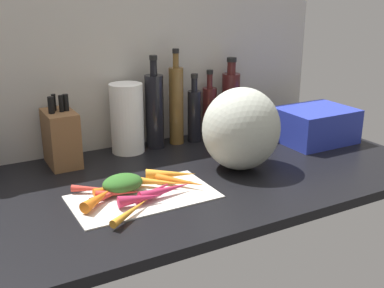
{
  "coord_description": "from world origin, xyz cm",
  "views": [
    {
      "loc": [
        -60.95,
        -124.36,
        57.72
      ],
      "look_at": [
        2.77,
        -9.24,
        13.42
      ],
      "focal_mm": 43.94,
      "sensor_mm": 36.0,
      "label": 1
    }
  ],
  "objects": [
    {
      "name": "ground_plane",
      "position": [
        0.0,
        0.0,
        -1.5
      ],
      "size": [
        170.0,
        80.0,
        3.0
      ],
      "primitive_type": "cube",
      "color": "black"
    },
    {
      "name": "wall_back",
      "position": [
        0.0,
        38.5,
        30.0
      ],
      "size": [
        170.0,
        3.0,
        60.0
      ],
      "primitive_type": "cube",
      "color": "#BCB7AD",
      "rests_on": "ground_plane"
    },
    {
      "name": "cutting_board",
      "position": [
        -13.56,
        -9.81,
        0.4
      ],
      "size": [
        41.21,
        22.85,
        0.8
      ],
      "primitive_type": "cube",
      "color": "beige",
      "rests_on": "ground_plane"
    },
    {
      "name": "carrot_0",
      "position": [
        -1.54,
        -3.44,
        2.56
      ],
      "size": [
        15.27,
        10.02,
        3.52
      ],
      "primitive_type": "cone",
      "rotation": [
        0.0,
        1.57,
        -0.46
      ],
      "color": "orange",
      "rests_on": "cutting_board"
    },
    {
      "name": "carrot_1",
      "position": [
        -25.91,
        -0.77,
        1.88
      ],
      "size": [
        11.17,
        7.98,
        2.16
      ],
      "primitive_type": "cone",
      "rotation": [
        0.0,
        1.57,
        -0.55
      ],
      "color": "red",
      "rests_on": "cutting_board"
    },
    {
      "name": "carrot_2",
      "position": [
        -7.79,
        -6.08,
        2.25
      ],
      "size": [
        15.71,
        13.51,
        2.89
      ],
      "primitive_type": "cone",
      "rotation": [
        0.0,
        1.57,
        -0.68
      ],
      "color": "orange",
      "rests_on": "cutting_board"
    },
    {
      "name": "carrot_3",
      "position": [
        -1.02,
        -8.98,
        2.13
      ],
      "size": [
        12.04,
        14.02,
        2.67
      ],
      "primitive_type": "cone",
      "rotation": [
        0.0,
        1.57,
        -0.89
      ],
      "color": "orange",
      "rests_on": "cutting_board"
    },
    {
      "name": "carrot_4",
      "position": [
        -18.54,
        -3.79,
        2.0
      ],
      "size": [
        15.78,
        3.08,
        2.39
      ],
      "primitive_type": "cone",
      "rotation": [
        0.0,
        1.57,
        0.04
      ],
      "color": "orange",
      "rests_on": "cutting_board"
    },
    {
      "name": "carrot_5",
      "position": [
        -26.08,
        -8.83,
        2.45
      ],
      "size": [
        13.48,
        11.49,
        3.31
      ],
      "primitive_type": "cone",
      "rotation": [
        0.0,
        1.57,
        0.66
      ],
      "color": "orange",
      "rests_on": "cutting_board"
    },
    {
      "name": "carrot_6",
      "position": [
        -20.78,
        -6.58,
        1.9
      ],
      "size": [
        16.73,
        7.26,
        2.2
      ],
      "primitive_type": "cone",
      "rotation": [
        0.0,
        1.57,
        0.31
      ],
      "color": "red",
      "rests_on": "cutting_board"
    },
    {
      "name": "carrot_7",
      "position": [
        -20.19,
        -7.52,
        1.93
      ],
      "size": [
        12.71,
        6.52,
        2.26
      ],
      "primitive_type": "cone",
      "rotation": [
        0.0,
        1.57,
        -0.35
      ],
      "color": "red",
      "rests_on": "cutting_board"
    },
    {
      "name": "carrot_8",
      "position": [
        -9.9,
        -10.77,
        1.89
      ],
      "size": [
        16.37,
        9.23,
        2.19
      ],
      "primitive_type": "cone",
      "rotation": [
        0.0,
        1.57,
        0.44
      ],
      "color": "#B2264C",
      "rests_on": "cutting_board"
    },
    {
      "name": "carrot_9",
      "position": [
        -21.16,
        -19.72,
        1.92
      ],
      "size": [
        14.95,
        11.31,
        2.24
      ],
      "primitive_type": "cone",
      "rotation": [
        0.0,
        1.57,
        0.61
      ],
      "color": "orange",
      "rests_on": "cutting_board"
    },
    {
      "name": "carrot_10",
      "position": [
        -16.55,
        -14.95,
        2.47
      ],
      "size": [
        12.85,
        4.93,
        3.33
      ],
      "primitive_type": "cone",
      "rotation": [
        0.0,
        1.57,
        -0.13
      ],
      "color": "#B2264C",
      "rests_on": "cutting_board"
    },
    {
      "name": "carrot_11",
      "position": [
        -7.89,
        -12.99,
        2.34
      ],
      "size": [
        17.09,
        4.76,
        3.09
      ],
      "primitive_type": "cone",
      "rotation": [
        0.0,
        1.57,
        0.1
      ],
      "color": "#B2264C",
      "rests_on": "cutting_board"
    },
    {
      "name": "carrot_greens_pile",
      "position": [
        -17.7,
        -4.53,
        3.34
      ],
      "size": [
        12.01,
        9.24,
        5.08
      ],
      "primitive_type": "ellipsoid",
      "color": "#2D6023",
      "rests_on": "cutting_board"
    },
    {
      "name": "winter_squash",
      "position": [
        24.05,
        -3.97,
        13.61
      ],
      "size": [
        26.18,
        24.15,
        27.22
      ],
      "primitive_type": "ellipsoid",
      "color": "#B2B7A8",
      "rests_on": "ground_plane"
    },
    {
      "name": "knife_block",
      "position": [
        -26.86,
        27.89,
        9.6
      ],
      "size": [
        9.67,
        15.88,
        24.13
      ],
      "color": "brown",
      "rests_on": "ground_plane"
    },
    {
      "name": "paper_towel_roll",
      "position": [
        -2.54,
        29.5,
        12.61
      ],
      "size": [
        11.88,
        11.88,
        25.23
      ],
      "primitive_type": "cylinder",
      "color": "white",
      "rests_on": "ground_plane"
    },
    {
      "name": "bottle_0",
      "position": [
        8.27,
        29.21,
        14.31
      ],
      "size": [
        6.84,
        6.84,
        34.43
      ],
      "color": "black",
      "rests_on": "ground_plane"
    },
    {
      "name": "bottle_1",
      "position": [
        17.56,
        29.79,
        15.32
      ],
      "size": [
        5.51,
        5.51,
        36.16
      ],
      "color": "brown",
      "rests_on": "ground_plane"
    },
    {
      "name": "bottle_2",
      "position": [
        24.78,
        28.69,
        10.85
      ],
      "size": [
        5.23,
        5.23,
        26.51
      ],
      "color": "black",
      "rests_on": "ground_plane"
    },
    {
      "name": "bottle_3",
      "position": [
        33.83,
        32.46,
        10.53
      ],
      "size": [
        5.76,
        5.76,
        26.67
      ],
      "color": "#471919",
      "rests_on": "ground_plane"
    },
    {
      "name": "bottle_4",
      "position": [
        43.07,
        31.14,
        13.2
      ],
      "size": [
        7.27,
        7.27,
        30.99
      ],
      "color": "#471919",
      "rests_on": "ground_plane"
    },
    {
      "name": "dish_rack",
      "position": [
        65.79,
        5.63,
        6.56
      ],
      "size": [
        27.74,
        21.97,
        13.12
      ],
      "primitive_type": "cube",
      "color": "#2838AD",
      "rests_on": "ground_plane"
    }
  ]
}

